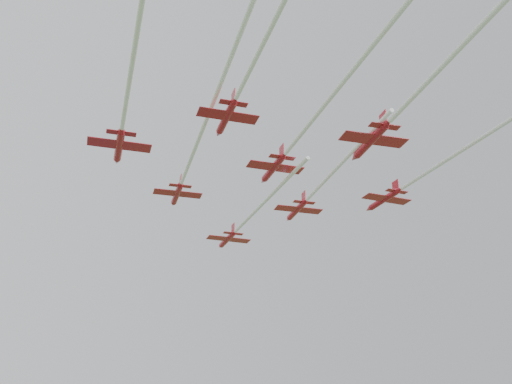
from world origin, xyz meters
TOP-DOWN VIEW (x-y plane):
  - jet_lead at (4.67, 17.59)m, footprint 16.38×44.24m
  - jet_row2_left at (-17.48, -1.91)m, footprint 26.80×63.97m
  - jet_row2_right at (8.15, 1.09)m, footprint 18.06×40.74m
  - jet_row3_left at (-30.22, -5.34)m, footprint 21.79×52.06m
  - jet_row3_mid at (-7.53, -12.70)m, footprint 17.66×43.95m
  - jet_row3_right at (12.07, -21.55)m, footprint 17.60×54.02m
  - jet_row4_left at (-24.06, -24.92)m, footprint 19.29×47.38m
  - jet_row4_right at (-5.46, -35.24)m, footprint 27.70×63.57m

SIDE VIEW (x-z plane):
  - jet_row3_right at x=12.07m, z-range 50.91..53.41m
  - jet_lead at x=4.67m, z-range 51.42..54.08m
  - jet_row4_left at x=-24.06m, z-range 51.82..54.16m
  - jet_row4_right at x=-5.46m, z-range 52.54..55.42m
  - jet_row3_mid at x=-7.53m, z-range 52.72..55.37m
  - jet_row2_left at x=-17.48m, z-range 53.34..55.85m
  - jet_row2_right at x=8.15m, z-range 53.27..55.94m
  - jet_row3_left at x=-30.22m, z-range 54.03..56.83m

